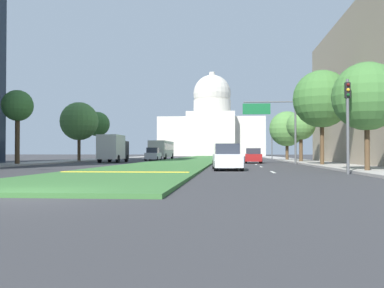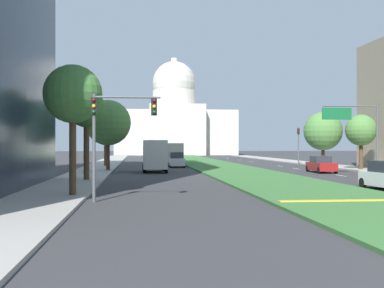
% 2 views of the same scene
% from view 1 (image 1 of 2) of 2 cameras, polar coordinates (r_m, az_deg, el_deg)
% --- Properties ---
extents(ground_plane, '(287.97, 287.97, 0.00)m').
position_cam_1_polar(ground_plane, '(76.91, 0.71, -1.95)').
color(ground_plane, '#333335').
extents(grass_median, '(7.59, 117.80, 0.14)m').
position_cam_1_polar(grass_median, '(70.38, 0.33, -1.97)').
color(grass_median, '#386B33').
rests_on(grass_median, ground_plane).
extents(median_curb_nose, '(6.83, 0.50, 0.04)m').
position_cam_1_polar(median_curb_nose, '(23.81, -8.59, -3.56)').
color(median_curb_nose, gold).
rests_on(median_curb_nose, grass_median).
extents(lane_dashes_right, '(0.16, 77.49, 0.01)m').
position_cam_1_polar(lane_dashes_right, '(62.93, 7.20, -2.13)').
color(lane_dashes_right, silver).
rests_on(lane_dashes_right, ground_plane).
extents(sidewalk_left, '(4.00, 117.80, 0.15)m').
position_cam_1_polar(sidewalk_left, '(66.68, -12.61, -1.99)').
color(sidewalk_left, '#9E9991').
rests_on(sidewalk_left, ground_plane).
extents(sidewalk_right, '(4.00, 117.80, 0.15)m').
position_cam_1_polar(sidewalk_right, '(64.25, 12.83, -2.03)').
color(sidewalk_right, '#9E9991').
rests_on(sidewalk_right, ground_plane).
extents(capitol_building, '(32.44, 24.28, 26.87)m').
position_cam_1_polar(capitol_building, '(141.65, 2.58, 2.06)').
color(capitol_building, beige).
rests_on(capitol_building, ground_plane).
extents(traffic_light_near_right, '(0.28, 0.35, 5.20)m').
position_cam_1_polar(traffic_light_near_right, '(25.75, 19.34, 3.71)').
color(traffic_light_near_right, '#515456').
rests_on(traffic_light_near_right, ground_plane).
extents(traffic_light_far_right, '(0.28, 0.35, 5.20)m').
position_cam_1_polar(traffic_light_far_right, '(68.57, 10.21, 0.73)').
color(traffic_light_far_right, '#515456').
rests_on(traffic_light_far_right, ground_plane).
extents(overhead_guide_sign, '(5.39, 0.20, 6.50)m').
position_cam_1_polar(overhead_guide_sign, '(45.81, 10.66, 3.27)').
color(overhead_guide_sign, '#515456').
rests_on(overhead_guide_sign, ground_plane).
extents(street_tree_right_near, '(4.01, 4.01, 6.48)m').
position_cam_1_polar(street_tree_right_near, '(28.05, 21.50, 5.69)').
color(street_tree_right_near, '#4C3823').
rests_on(street_tree_right_near, ground_plane).
extents(street_tree_left_mid, '(2.82, 2.82, 6.86)m').
position_cam_1_polar(street_tree_left_mid, '(43.50, -21.46, 4.47)').
color(street_tree_left_mid, '#4C3823').
rests_on(street_tree_left_mid, ground_plane).
extents(street_tree_right_mid, '(4.96, 4.96, 8.29)m').
position_cam_1_polar(street_tree_right_mid, '(40.14, 16.31, 5.56)').
color(street_tree_right_mid, '#4C3823').
rests_on(street_tree_right_mid, ground_plane).
extents(street_tree_left_far, '(4.71, 4.71, 7.38)m').
position_cam_1_polar(street_tree_left_far, '(56.60, -14.27, 2.83)').
color(street_tree_left_far, '#4C3823').
rests_on(street_tree_left_far, ground_plane).
extents(street_tree_right_far, '(3.35, 3.35, 5.99)m').
position_cam_1_polar(street_tree_right_far, '(53.38, 13.78, 2.28)').
color(street_tree_right_far, '#4C3823').
rests_on(street_tree_right_far, ground_plane).
extents(street_tree_left_distant, '(3.61, 3.61, 7.17)m').
position_cam_1_polar(street_tree_left_distant, '(67.24, -12.03, 2.50)').
color(street_tree_left_distant, '#4C3823').
rests_on(street_tree_left_distant, ground_plane).
extents(street_tree_right_distant, '(4.93, 4.93, 6.95)m').
position_cam_1_polar(street_tree_right_distant, '(63.83, 12.08, 1.91)').
color(street_tree_right_distant, '#4C3823').
rests_on(street_tree_right_distant, ground_plane).
extents(sedan_lead_stopped, '(2.13, 4.56, 1.77)m').
position_cam_1_polar(sedan_lead_stopped, '(29.87, 4.51, -1.78)').
color(sedan_lead_stopped, silver).
rests_on(sedan_lead_stopped, ground_plane).
extents(sedan_midblock, '(1.98, 4.75, 1.63)m').
position_cam_1_polar(sedan_midblock, '(49.17, 7.86, -1.55)').
color(sedan_midblock, maroon).
rests_on(sedan_midblock, ground_plane).
extents(sedan_distant, '(1.82, 4.21, 1.84)m').
position_cam_1_polar(sedan_distant, '(63.09, -5.00, -1.36)').
color(sedan_distant, silver).
rests_on(sedan_distant, ground_plane).
extents(box_truck_delivery, '(2.40, 6.40, 3.20)m').
position_cam_1_polar(box_truck_delivery, '(53.42, -10.08, -0.53)').
color(box_truck_delivery, black).
rests_on(box_truck_delivery, ground_plane).
extents(city_bus, '(2.62, 11.00, 2.95)m').
position_cam_1_polar(city_bus, '(71.45, -3.93, -0.59)').
color(city_bus, beige).
rests_on(city_bus, ground_plane).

